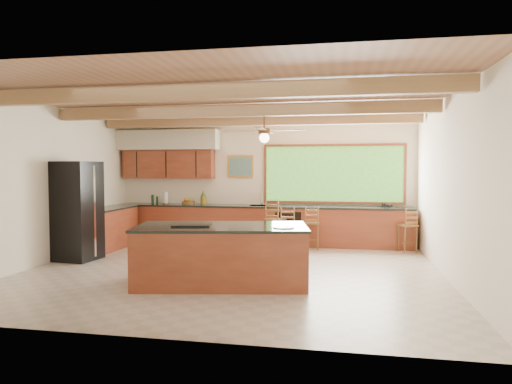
# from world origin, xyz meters

# --- Properties ---
(ground) EXTENTS (7.20, 7.20, 0.00)m
(ground) POSITION_xyz_m (0.00, 0.00, 0.00)
(ground) COLOR #C1B0A0
(ground) RESTS_ON ground
(room_shell) EXTENTS (7.27, 6.54, 3.02)m
(room_shell) POSITION_xyz_m (-0.17, 0.65, 2.21)
(room_shell) COLOR white
(room_shell) RESTS_ON ground
(counter_run) EXTENTS (7.12, 3.10, 1.27)m
(counter_run) POSITION_xyz_m (-0.82, 2.52, 0.46)
(counter_run) COLOR brown
(counter_run) RESTS_ON ground
(island) EXTENTS (2.81, 1.67, 0.94)m
(island) POSITION_xyz_m (0.06, -0.90, 0.46)
(island) COLOR brown
(island) RESTS_ON ground
(refrigerator) EXTENTS (0.83, 0.81, 1.94)m
(refrigerator) POSITION_xyz_m (-3.22, 0.40, 0.97)
(refrigerator) COLOR black
(refrigerator) RESTS_ON ground
(bar_stool_a) EXTENTS (0.49, 0.49, 1.08)m
(bar_stool_a) POSITION_xyz_m (0.43, 2.39, 0.64)
(bar_stool_a) COLOR brown
(bar_stool_a) RESTS_ON ground
(bar_stool_b) EXTENTS (0.37, 0.37, 0.97)m
(bar_stool_b) POSITION_xyz_m (0.77, 1.91, 0.58)
(bar_stool_b) COLOR brown
(bar_stool_b) RESTS_ON ground
(bar_stool_c) EXTENTS (0.37, 0.37, 0.97)m
(bar_stool_c) POSITION_xyz_m (1.24, 2.40, 0.57)
(bar_stool_c) COLOR brown
(bar_stool_c) RESTS_ON ground
(bar_stool_d) EXTENTS (0.45, 0.45, 0.96)m
(bar_stool_d) POSITION_xyz_m (3.30, 2.40, 0.57)
(bar_stool_d) COLOR brown
(bar_stool_d) RESTS_ON ground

